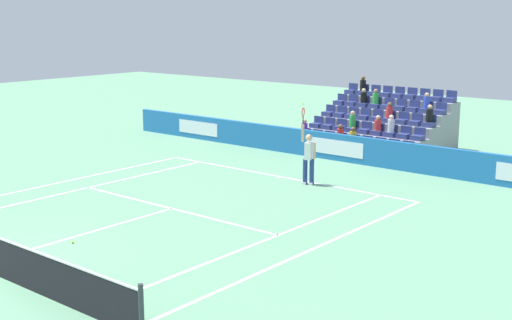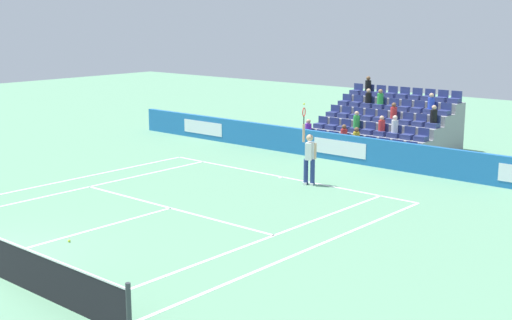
% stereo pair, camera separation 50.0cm
% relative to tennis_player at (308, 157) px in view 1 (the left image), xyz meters
% --- Properties ---
extents(line_baseline, '(10.97, 0.10, 0.01)m').
position_rel_tennis_player_xyz_m(line_baseline, '(1.42, -0.31, -0.99)').
color(line_baseline, white).
rests_on(line_baseline, ground).
extents(line_service, '(8.23, 0.10, 0.01)m').
position_rel_tennis_player_xyz_m(line_service, '(1.42, 5.18, -0.99)').
color(line_service, white).
rests_on(line_service, ground).
extents(line_centre_service, '(0.10, 6.40, 0.01)m').
position_rel_tennis_player_xyz_m(line_centre_service, '(1.42, 8.38, -0.99)').
color(line_centre_service, white).
rests_on(line_centre_service, ground).
extents(line_singles_sideline_left, '(0.10, 11.89, 0.01)m').
position_rel_tennis_player_xyz_m(line_singles_sideline_left, '(5.54, 5.64, -0.99)').
color(line_singles_sideline_left, white).
rests_on(line_singles_sideline_left, ground).
extents(line_singles_sideline_right, '(0.10, 11.89, 0.01)m').
position_rel_tennis_player_xyz_m(line_singles_sideline_right, '(-2.69, 5.64, -0.99)').
color(line_singles_sideline_right, white).
rests_on(line_singles_sideline_right, ground).
extents(line_doubles_sideline_left, '(0.10, 11.89, 0.01)m').
position_rel_tennis_player_xyz_m(line_doubles_sideline_left, '(6.91, 5.64, -0.99)').
color(line_doubles_sideline_left, white).
rests_on(line_doubles_sideline_left, ground).
extents(line_doubles_sideline_right, '(0.10, 11.89, 0.01)m').
position_rel_tennis_player_xyz_m(line_doubles_sideline_right, '(-4.06, 5.64, -0.99)').
color(line_doubles_sideline_right, white).
rests_on(line_doubles_sideline_right, ground).
extents(line_centre_mark, '(0.10, 0.20, 0.01)m').
position_rel_tennis_player_xyz_m(line_centre_mark, '(1.42, -0.21, -0.99)').
color(line_centre_mark, white).
rests_on(line_centre_mark, ground).
extents(sponsor_barrier, '(23.35, 0.22, 1.10)m').
position_rel_tennis_player_xyz_m(sponsor_barrier, '(1.42, -4.07, -0.44)').
color(sponsor_barrier, '#1E66AD').
rests_on(sponsor_barrier, ground).
extents(tennis_player, '(0.54, 0.43, 2.85)m').
position_rel_tennis_player_xyz_m(tennis_player, '(0.00, 0.00, 0.00)').
color(tennis_player, navy).
rests_on(tennis_player, ground).
extents(stadium_stand, '(5.58, 4.75, 2.99)m').
position_rel_tennis_player_xyz_m(stadium_stand, '(1.42, -7.63, -0.17)').
color(stadium_stand, gray).
rests_on(stadium_stand, ground).
extents(loose_tennis_ball, '(0.07, 0.07, 0.07)m').
position_rel_tennis_player_xyz_m(loose_tennis_ball, '(1.01, 9.11, -0.96)').
color(loose_tennis_ball, '#D1E533').
rests_on(loose_tennis_ball, ground).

